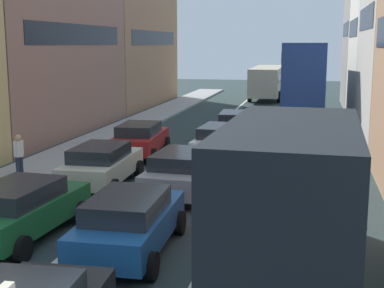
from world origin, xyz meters
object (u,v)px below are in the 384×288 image
(wagon_left_lane_second, at_px, (21,209))
(sedan_left_lane_fourth, at_px, (140,138))
(removalist_box_truck, at_px, (293,196))
(bus_mid_queue_primary, at_px, (301,77))
(sedan_left_lane_third, at_px, (102,164))
(wagon_right_lane_far, at_px, (294,144))
(hatchback_centre_lane_third, at_px, (182,171))
(sedan_right_lane_behind_truck, at_px, (285,173))
(sedan_centre_lane_fifth, at_px, (236,125))
(pedestrian_near_kerb, at_px, (19,153))
(bus_far_queue_secondary, at_px, (267,80))
(sedan_centre_lane_second, at_px, (129,221))
(coupe_centre_lane_fourth, at_px, (221,141))

(wagon_left_lane_second, relative_size, sedan_left_lane_fourth, 1.00)
(removalist_box_truck, xyz_separation_m, bus_mid_queue_primary, (-0.43, 25.57, 0.86))
(sedan_left_lane_third, distance_m, wagon_right_lane_far, 8.47)
(hatchback_centre_lane_third, relative_size, sedan_right_lane_behind_truck, 1.01)
(sedan_centre_lane_fifth, distance_m, pedestrian_near_kerb, 12.14)
(sedan_left_lane_fourth, relative_size, bus_far_queue_secondary, 0.42)
(bus_mid_queue_primary, bearing_deg, pedestrian_near_kerb, 148.94)
(hatchback_centre_lane_third, distance_m, sedan_centre_lane_fifth, 10.89)
(sedan_left_lane_fourth, height_order, bus_far_queue_secondary, bus_far_queue_secondary)
(hatchback_centre_lane_third, bearing_deg, sedan_left_lane_third, 84.52)
(wagon_right_lane_far, bearing_deg, bus_far_queue_secondary, 3.84)
(sedan_left_lane_fourth, bearing_deg, hatchback_centre_lane_third, -153.32)
(removalist_box_truck, xyz_separation_m, sedan_left_lane_third, (-6.93, 6.89, -1.18))
(hatchback_centre_lane_third, relative_size, bus_mid_queue_primary, 0.41)
(bus_far_queue_secondary, bearing_deg, sedan_right_lane_behind_truck, -174.42)
(removalist_box_truck, xyz_separation_m, pedestrian_near_kerb, (-10.43, 7.32, -1.03))
(hatchback_centre_lane_third, bearing_deg, sedan_centre_lane_second, -177.79)
(pedestrian_near_kerb, bearing_deg, wagon_right_lane_far, -145.54)
(removalist_box_truck, height_order, bus_far_queue_secondary, removalist_box_truck)
(hatchback_centre_lane_third, bearing_deg, wagon_right_lane_far, -28.91)
(hatchback_centre_lane_third, xyz_separation_m, sedan_right_lane_behind_truck, (3.38, 0.43, 0.00))
(sedan_left_lane_third, distance_m, bus_mid_queue_primary, 19.89)
(removalist_box_truck, distance_m, coupe_centre_lane_fourth, 13.01)
(wagon_right_lane_far, bearing_deg, hatchback_centre_lane_third, 145.36)
(sedan_centre_lane_second, distance_m, sedan_left_lane_third, 6.56)
(pedestrian_near_kerb, bearing_deg, hatchback_centre_lane_third, -178.97)
(wagon_left_lane_second, distance_m, bus_far_queue_secondary, 38.16)
(sedan_left_lane_third, height_order, sedan_centre_lane_fifth, same)
(sedan_centre_lane_second, relative_size, wagon_left_lane_second, 0.99)
(coupe_centre_lane_fourth, bearing_deg, pedestrian_near_kerb, 130.02)
(sedan_right_lane_behind_truck, relative_size, bus_far_queue_secondary, 0.41)
(wagon_left_lane_second, distance_m, sedan_left_lane_third, 5.44)
(sedan_left_lane_third, distance_m, pedestrian_near_kerb, 3.52)
(sedan_centre_lane_fifth, xyz_separation_m, bus_far_queue_secondary, (-0.20, 22.12, 0.96))
(bus_mid_queue_primary, bearing_deg, removalist_box_truck, 178.62)
(sedan_left_lane_third, bearing_deg, bus_far_queue_secondary, -7.17)
(hatchback_centre_lane_third, bearing_deg, removalist_box_truck, -146.65)
(wagon_left_lane_second, bearing_deg, sedan_centre_lane_second, -93.39)
(sedan_centre_lane_fifth, relative_size, pedestrian_near_kerb, 2.65)
(hatchback_centre_lane_third, xyz_separation_m, wagon_right_lane_far, (3.51, 5.76, 0.00))
(removalist_box_truck, height_order, sedan_centre_lane_fifth, removalist_box_truck)
(coupe_centre_lane_fourth, distance_m, sedan_centre_lane_fifth, 4.88)
(sedan_right_lane_behind_truck, height_order, pedestrian_near_kerb, pedestrian_near_kerb)
(sedan_centre_lane_second, distance_m, sedan_left_lane_fourth, 11.63)
(wagon_left_lane_second, relative_size, pedestrian_near_kerb, 2.65)
(bus_far_queue_secondary, bearing_deg, hatchback_centre_lane_third, 179.65)
(hatchback_centre_lane_third, xyz_separation_m, bus_mid_queue_primary, (3.44, 19.11, 2.03))
(sedan_left_lane_fourth, xyz_separation_m, sedan_centre_lane_fifth, (3.66, 5.13, 0.00))
(hatchback_centre_lane_third, height_order, sedan_left_lane_fourth, same)
(sedan_left_lane_third, bearing_deg, sedan_centre_lane_fifth, -19.44)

